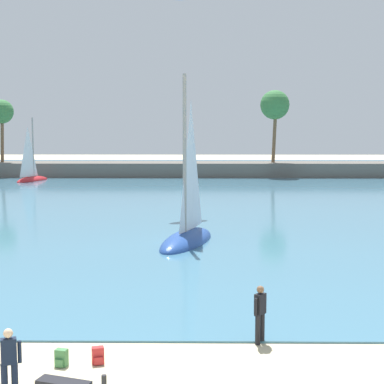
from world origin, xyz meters
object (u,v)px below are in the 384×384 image
Objects in this scene: person_at_waterline at (260,313)px; backpack_near_kite at (61,358)px; sailboat_toward_headland at (187,226)px; sailboat_near_shore at (32,175)px; person_rigging_by_gear at (9,362)px; backpack_by_trailer at (98,356)px.

person_at_waterline reaches higher than backpack_near_kite.
person_at_waterline is 5.54m from backpack_near_kite.
sailboat_toward_headland is at bearing 80.01° from backpack_near_kite.
sailboat_near_shore is at bearing 116.53° from sailboat_toward_headland.
sailboat_toward_headland is (18.55, -37.16, 0.15)m from sailboat_near_shore.
person_rigging_by_gear is 2.77m from backpack_by_trailer.
sailboat_near_shore reaches higher than person_at_waterline.
person_rigging_by_gear is 3.78× the size of backpack_by_trailer.
person_at_waterline is 0.21× the size of sailboat_near_shore.
sailboat_toward_headland is (-2.32, 14.82, 0.01)m from person_at_waterline.
backpack_by_trailer is (-4.32, -1.52, -0.69)m from person_at_waterline.
person_rigging_by_gear is at bearing -100.99° from sailboat_toward_headland.
person_rigging_by_gear reaches higher than backpack_near_kite.
sailboat_near_shore reaches higher than backpack_near_kite.
person_at_waterline is 0.18× the size of sailboat_toward_headland.
backpack_near_kite is 0.93m from backpack_by_trailer.
backpack_near_kite is 0.06× the size of sailboat_near_shore.
backpack_near_kite is at bearing -169.49° from backpack_by_trailer.
sailboat_near_shore is at bearing 106.25° from backpack_near_kite.
backpack_near_kite is (0.69, 1.99, -0.69)m from person_rigging_by_gear.
person_at_waterline reaches higher than backpack_by_trailer.
backpack_by_trailer is (0.91, 0.17, 0.00)m from backpack_near_kite.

